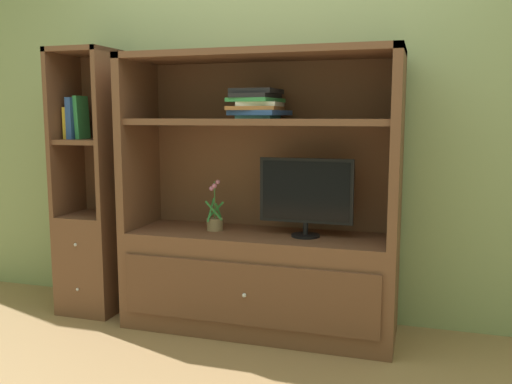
# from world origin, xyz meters

# --- Properties ---
(ground_plane) EXTENTS (8.00, 8.00, 0.00)m
(ground_plane) POSITION_xyz_m (0.00, 0.00, 0.00)
(ground_plane) COLOR #99754C
(painted_rear_wall) EXTENTS (6.00, 0.10, 2.80)m
(painted_rear_wall) POSITION_xyz_m (0.00, 0.75, 1.40)
(painted_rear_wall) COLOR #8C9E6B
(painted_rear_wall) RESTS_ON ground_plane
(media_console) EXTENTS (1.59, 0.52, 1.61)m
(media_console) POSITION_xyz_m (0.00, 0.41, 0.50)
(media_console) COLOR brown
(media_console) RESTS_ON ground_plane
(tv_monitor) EXTENTS (0.53, 0.16, 0.45)m
(tv_monitor) POSITION_xyz_m (0.28, 0.39, 0.83)
(tv_monitor) COLOR black
(tv_monitor) RESTS_ON media_console
(potted_plant) EXTENTS (0.11, 0.12, 0.30)m
(potted_plant) POSITION_xyz_m (-0.28, 0.41, 0.64)
(potted_plant) COLOR #8C7251
(potted_plant) RESTS_ON media_console
(magazine_stack) EXTENTS (0.32, 0.35, 0.17)m
(magazine_stack) POSITION_xyz_m (-0.00, 0.40, 1.32)
(magazine_stack) COLOR teal
(magazine_stack) RESTS_ON media_console
(bookshelf_tall) EXTENTS (0.37, 0.38, 1.67)m
(bookshelf_tall) POSITION_xyz_m (-1.12, 0.41, 0.58)
(bookshelf_tall) COLOR brown
(bookshelf_tall) RESTS_ON ground_plane
(upright_book_row) EXTENTS (0.10, 0.18, 0.27)m
(upright_book_row) POSITION_xyz_m (-1.20, 0.40, 1.24)
(upright_book_row) COLOR gold
(upright_book_row) RESTS_ON bookshelf_tall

